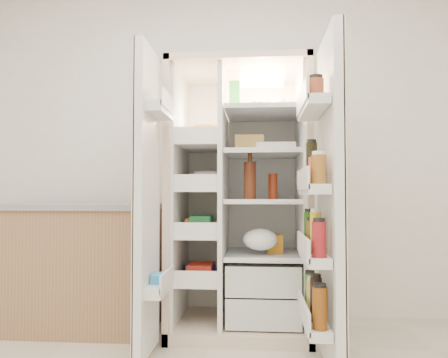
{
  "coord_description": "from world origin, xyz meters",
  "views": [
    {
      "loc": [
        0.29,
        -1.3,
        0.93
      ],
      "look_at": [
        0.09,
        1.25,
        1.02
      ],
      "focal_mm": 34.0,
      "sensor_mm": 36.0,
      "label": 1
    }
  ],
  "objects": [
    {
      "name": "fridge_door",
      "position": [
        0.65,
        0.96,
        0.87
      ],
      "size": [
        0.17,
        0.58,
        1.72
      ],
      "color": "silver",
      "rests_on": "floor"
    },
    {
      "name": "kitchen_counter",
      "position": [
        -0.98,
        1.59,
        0.43
      ],
      "size": [
        1.18,
        0.63,
        0.86
      ],
      "color": "#937049",
      "rests_on": "floor"
    },
    {
      "name": "wall_back",
      "position": [
        0.0,
        2.0,
        1.35
      ],
      "size": [
        4.0,
        0.02,
        2.7
      ],
      "primitive_type": "cube",
      "color": "white",
      "rests_on": "floor"
    },
    {
      "name": "freezer_door",
      "position": [
        -0.33,
        1.05,
        0.89
      ],
      "size": [
        0.15,
        0.4,
        1.72
      ],
      "color": "silver",
      "rests_on": "floor"
    },
    {
      "name": "refrigerator",
      "position": [
        0.19,
        1.65,
        0.74
      ],
      "size": [
        0.92,
        0.7,
        1.8
      ],
      "color": "beige",
      "rests_on": "floor"
    }
  ]
}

